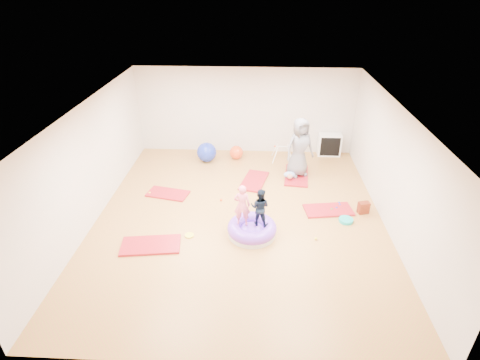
{
  "coord_description": "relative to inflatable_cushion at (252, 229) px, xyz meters",
  "views": [
    {
      "loc": [
        0.39,
        -7.64,
        5.3
      ],
      "look_at": [
        0.0,
        0.3,
        0.9
      ],
      "focal_mm": 28.0,
      "sensor_mm": 36.0,
      "label": 1
    }
  ],
  "objects": [
    {
      "name": "infant",
      "position": [
        1.04,
        2.66,
        0.02
      ],
      "size": [
        0.33,
        0.34,
        0.2
      ],
      "color": "#87A8DC",
      "rests_on": "gym_mat_rear_right"
    },
    {
      "name": "gym_mat_right",
      "position": [
        1.92,
        1.07,
        -0.11
      ],
      "size": [
        1.27,
        0.77,
        0.05
      ],
      "primitive_type": "cube",
      "rotation": [
        0.0,
        0.0,
        0.15
      ],
      "color": "#A41D15",
      "rests_on": "ground"
    },
    {
      "name": "exercise_ball_orange",
      "position": [
        -0.6,
        4.02,
        0.08
      ],
      "size": [
        0.44,
        0.44,
        0.44
      ],
      "primitive_type": "sphere",
      "color": "#E9481D",
      "rests_on": "ground"
    },
    {
      "name": "child_navy",
      "position": [
        0.17,
        0.03,
        0.64
      ],
      "size": [
        0.52,
        0.45,
        0.91
      ],
      "primitive_type": "imported",
      "rotation": [
        0.0,
        0.0,
        2.87
      ],
      "color": "black",
      "rests_on": "inflatable_cushion"
    },
    {
      "name": "exercise_ball_blue",
      "position": [
        -1.53,
        3.79,
        0.17
      ],
      "size": [
        0.62,
        0.62,
        0.62
      ],
      "primitive_type": "sphere",
      "color": "#1C30B1",
      "rests_on": "ground"
    },
    {
      "name": "child_pink",
      "position": [
        -0.23,
        0.01,
        0.7
      ],
      "size": [
        0.38,
        0.25,
        1.02
      ],
      "primitive_type": "imported",
      "rotation": [
        0.0,
        0.0,
        3.11
      ],
      "color": "pink",
      "rests_on": "inflatable_cushion"
    },
    {
      "name": "cube_shelf",
      "position": [
        2.44,
        4.45,
        0.23
      ],
      "size": [
        0.73,
        0.36,
        0.73
      ],
      "color": "white",
      "rests_on": "ground"
    },
    {
      "name": "inflatable_cushion",
      "position": [
        0.0,
        0.0,
        0.0
      ],
      "size": [
        1.14,
        1.14,
        0.36
      ],
      "rotation": [
        0.0,
        0.0,
        0.05
      ],
      "color": "silver",
      "rests_on": "ground"
    },
    {
      "name": "yellow_toy",
      "position": [
        -1.44,
        -0.14,
        -0.12
      ],
      "size": [
        0.21,
        0.21,
        0.03
      ],
      "primitive_type": "cylinder",
      "color": "yellow",
      "rests_on": "ground"
    },
    {
      "name": "adult_caregiver",
      "position": [
        1.29,
        2.92,
        0.79
      ],
      "size": [
        1.0,
        0.85,
        1.74
      ],
      "primitive_type": "imported",
      "rotation": [
        0.0,
        0.0,
        0.41
      ],
      "color": "slate",
      "rests_on": "gym_mat_rear_right"
    },
    {
      "name": "gym_mat_mid_left",
      "position": [
        -2.34,
        1.67,
        -0.12
      ],
      "size": [
        1.2,
        0.78,
        0.05
      ],
      "primitive_type": "cube",
      "rotation": [
        0.0,
        0.0,
        -0.22
      ],
      "color": "#A41D15",
      "rests_on": "ground"
    },
    {
      "name": "balance_disc",
      "position": [
        2.28,
        0.62,
        -0.1
      ],
      "size": [
        0.34,
        0.34,
        0.08
      ],
      "primitive_type": "cylinder",
      "color": "#16B0AC",
      "rests_on": "ground"
    },
    {
      "name": "infant_play_gym",
      "position": [
        0.89,
        3.96,
        0.2
      ],
      "size": [
        0.66,
        0.63,
        0.5
      ],
      "rotation": [
        0.0,
        0.0,
        0.35
      ],
      "color": "white",
      "rests_on": "ground"
    },
    {
      "name": "gym_mat_center_back",
      "position": [
        0.01,
        2.51,
        -0.11
      ],
      "size": [
        0.89,
        1.34,
        0.05
      ],
      "primitive_type": "cube",
      "rotation": [
        0.0,
        0.0,
        1.33
      ],
      "color": "#A41D15",
      "rests_on": "ground"
    },
    {
      "name": "ball_pit_balls",
      "position": [
        0.77,
        1.14,
        -0.11
      ],
      "size": [
        5.16,
        1.87,
        0.07
      ],
      "color": "#1C30B1",
      "rests_on": "ground"
    },
    {
      "name": "backpack",
      "position": [
        2.78,
        1.02,
        0.01
      ],
      "size": [
        0.3,
        0.23,
        0.31
      ],
      "primitive_type": "cube",
      "rotation": [
        0.0,
        0.0,
        0.26
      ],
      "color": "#C4401B",
      "rests_on": "ground"
    },
    {
      "name": "gym_mat_rear_right",
      "position": [
        1.27,
        2.9,
        -0.11
      ],
      "size": [
        0.8,
        1.39,
        0.06
      ],
      "primitive_type": "cube",
      "rotation": [
        0.0,
        0.0,
        1.46
      ],
      "color": "#A41D15",
      "rests_on": "ground"
    },
    {
      "name": "gym_mat_front_left",
      "position": [
        -2.23,
        -0.54,
        -0.11
      ],
      "size": [
        1.37,
        0.81,
        0.05
      ],
      "primitive_type": "cube",
      "rotation": [
        0.0,
        0.0,
        0.13
      ],
      "color": "#A41D15",
      "rests_on": "ground"
    },
    {
      "name": "room",
      "position": [
        -0.32,
        0.66,
        1.26
      ],
      "size": [
        7.01,
        8.01,
        2.81
      ],
      "color": "#B66C3E",
      "rests_on": "ground"
    }
  ]
}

